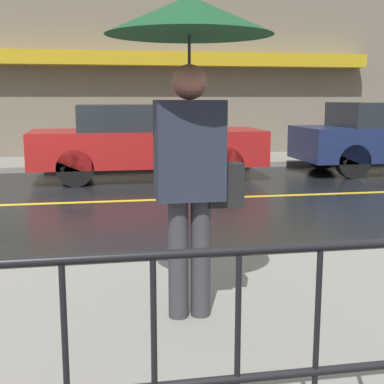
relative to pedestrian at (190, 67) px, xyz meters
The scene contains 6 objects.
ground_plane 5.53m from the pedestrian, 109.30° to the left, with size 80.00×80.00×0.00m, color black.
sidewalk_far 9.96m from the pedestrian, 100.15° to the left, with size 28.00×2.19×0.12m.
lane_marking 5.53m from the pedestrian, 109.30° to the left, with size 25.20×0.12×0.01m.
building_storefront 11.12m from the pedestrian, 99.03° to the left, with size 28.00×0.85×6.89m.
pedestrian is the anchor object (origin of this frame).
car_red 7.37m from the pedestrian, 86.93° to the left, with size 4.60×1.76×1.49m.
Camera 1 is at (1.10, -8.42, 1.63)m, focal length 50.00 mm.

